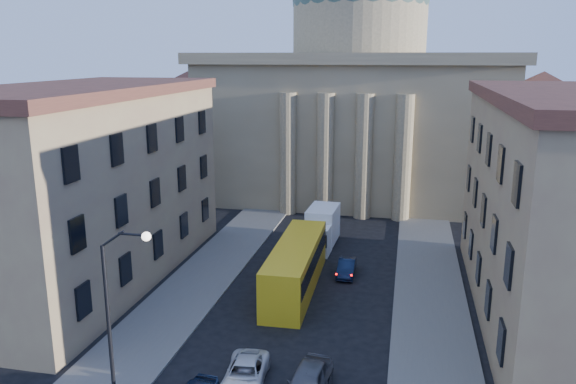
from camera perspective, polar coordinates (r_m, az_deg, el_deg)
name	(u,v)px	position (r m, az deg, el deg)	size (l,w,h in m)	color
sidewalk_left	(175,307)	(39.69, -11.39, -11.41)	(5.00, 60.00, 0.15)	#5F5C57
sidewalk_right	(432,333)	(36.83, 14.46, -13.67)	(5.00, 60.00, 0.15)	#5F5C57
church	(357,96)	(70.70, 7.03, 9.69)	(68.02, 28.76, 36.60)	#877553
building_left	(86,183)	(44.58, -19.86, 0.83)	(11.60, 26.60, 14.70)	tan
street_lamp	(117,299)	(28.80, -17.02, -10.39)	(2.62, 0.44, 8.83)	black
car_left_mid	(245,374)	(30.75, -4.38, -17.96)	(2.08, 4.52, 1.26)	silver
car_right_far	(308,382)	(29.75, 2.02, -18.74)	(1.86, 4.63, 1.58)	#4E4E53
car_right_distant	(346,268)	(44.45, 5.96, -7.64)	(1.29, 3.71, 1.22)	#0E1932
city_bus	(296,265)	(41.24, 0.79, -7.44)	(3.08, 12.33, 3.46)	yellow
box_truck	(321,229)	(50.39, 3.37, -3.78)	(2.67, 6.27, 3.39)	white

